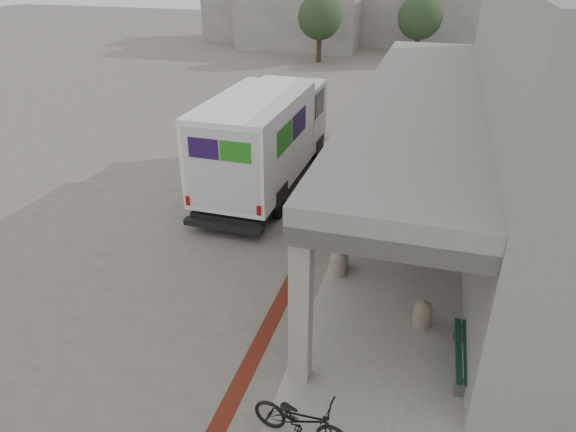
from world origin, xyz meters
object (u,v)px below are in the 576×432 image
(fedex_truck, at_px, (265,137))
(bicycle_black, at_px, (301,419))
(bench, at_px, (466,355))
(utility_cabinet, at_px, (457,236))

(fedex_truck, bearing_deg, bicycle_black, -67.60)
(bench, xyz_separation_m, utility_cabinet, (-0.20, 4.55, 0.19))
(utility_cabinet, bearing_deg, bicycle_black, -120.56)
(bicycle_black, bearing_deg, bench, -37.65)
(utility_cabinet, distance_m, bicycle_black, 7.53)
(fedex_truck, height_order, bicycle_black, fedex_truck)
(fedex_truck, xyz_separation_m, bench, (6.71, -7.55, -1.39))
(utility_cabinet, relative_size, bicycle_black, 0.58)
(bench, height_order, bicycle_black, bicycle_black)
(bench, distance_m, utility_cabinet, 4.56)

